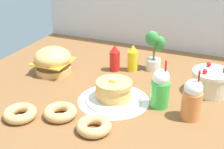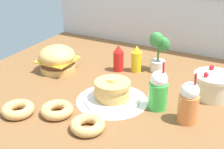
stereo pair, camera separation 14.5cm
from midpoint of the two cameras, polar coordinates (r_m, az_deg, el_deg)
name	(u,v)px [view 2 (the right image)]	position (r m, az deg, el deg)	size (l,w,h in m)	color
ground_plane	(106,102)	(1.96, 1.06, -5.03)	(2.15, 2.11, 0.02)	brown
doily_mat	(112,100)	(1.95, 2.16, -4.80)	(0.45, 0.45, 0.00)	white
burger	(57,59)	(2.34, -8.28, 2.82)	(0.27, 0.27, 0.19)	#DBA859
pancake_stack	(112,92)	(1.92, 2.19, -3.28)	(0.35, 0.35, 0.15)	white
layer_cake	(213,85)	(2.08, 20.02, -1.91)	(0.25, 0.25, 0.19)	beige
ketchup_bottle	(118,59)	(2.32, 2.99, 2.87)	(0.08, 0.08, 0.20)	red
mustard_bottle	(137,59)	(2.32, 6.32, 2.74)	(0.08, 0.08, 0.20)	yellow
cream_soda_cup	(158,90)	(1.84, 10.75, -2.90)	(0.11, 0.11, 0.31)	green
orange_float_cup	(189,103)	(1.76, 16.23, -5.02)	(0.11, 0.11, 0.31)	orange
donut_pink_glaze	(18,109)	(1.86, -14.76, -6.22)	(0.19, 0.19, 0.06)	tan
donut_chocolate	(57,110)	(1.81, -7.84, -6.46)	(0.19, 0.19, 0.06)	tan
donut_vanilla	(87,125)	(1.67, -2.02, -9.29)	(0.19, 0.19, 0.06)	tan
potted_plant	(158,50)	(2.32, 10.31, 4.42)	(0.15, 0.12, 0.31)	white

